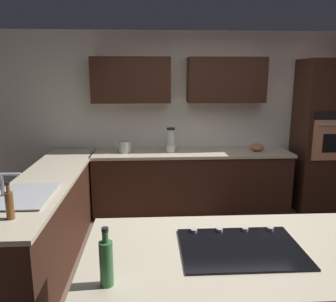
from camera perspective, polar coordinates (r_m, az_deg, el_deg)
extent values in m
plane|color=brown|center=(3.72, 8.77, -19.80)|extent=(14.00, 14.00, 0.00)
cube|color=white|center=(5.26, 4.57, 5.07)|extent=(6.00, 0.10, 2.60)
cube|color=#381E14|center=(5.07, 9.61, 11.53)|extent=(1.10, 0.34, 0.63)
cube|color=#381E14|center=(4.95, -6.14, 11.62)|extent=(1.10, 0.34, 0.63)
cube|color=#381E14|center=(5.07, 3.85, -5.30)|extent=(2.80, 0.60, 0.86)
cube|color=beige|center=(4.95, 3.92, -0.34)|extent=(2.84, 0.64, 0.04)
cube|color=#381E14|center=(4.09, -19.07, -10.46)|extent=(0.60, 2.90, 0.86)
cube|color=beige|center=(3.94, -19.54, -4.41)|extent=(0.64, 2.94, 0.04)
cube|color=beige|center=(2.32, 11.96, -16.06)|extent=(1.98, 1.06, 0.04)
cube|color=#381E14|center=(5.50, 24.59, 2.16)|extent=(0.80, 0.60, 2.20)
cube|color=#515456|center=(3.53, -21.58, -6.07)|extent=(0.40, 0.30, 0.02)
cube|color=#515456|center=(3.23, -23.45, -7.96)|extent=(0.40, 0.30, 0.02)
cube|color=#B7BABF|center=(3.37, -22.48, -6.83)|extent=(0.46, 0.70, 0.01)
cylinder|color=#B7BABF|center=(3.42, -25.79, -5.25)|extent=(0.03, 0.03, 0.22)
cylinder|color=#B7BABF|center=(3.36, -24.71, -3.49)|extent=(0.18, 0.02, 0.02)
cube|color=black|center=(2.31, 11.99, -15.47)|extent=(0.76, 0.56, 0.01)
cylinder|color=#B2B2B7|center=(2.57, 16.61, -12.24)|extent=(0.04, 0.04, 0.02)
cylinder|color=#B2B2B7|center=(2.52, 12.66, -12.56)|extent=(0.04, 0.04, 0.02)
cylinder|color=#B2B2B7|center=(2.48, 8.55, -12.82)|extent=(0.04, 0.04, 0.02)
cylinder|color=#B2B2B7|center=(2.45, 4.32, -13.02)|extent=(0.04, 0.04, 0.02)
cylinder|color=silver|center=(4.91, 0.46, 0.47)|extent=(0.15, 0.15, 0.11)
cylinder|color=silver|center=(4.87, 0.46, 2.33)|extent=(0.11, 0.11, 0.21)
cylinder|color=black|center=(4.85, 0.46, 3.71)|extent=(0.12, 0.12, 0.03)
ellipsoid|color=#CC724C|center=(5.14, 14.51, 0.61)|extent=(0.20, 0.20, 0.11)
cylinder|color=#B7BABF|center=(4.90, -7.15, 0.67)|extent=(0.18, 0.18, 0.16)
cylinder|color=brown|center=(2.90, -24.77, -8.24)|extent=(0.06, 0.06, 0.21)
cylinder|color=brown|center=(2.86, -25.02, -5.66)|extent=(0.03, 0.03, 0.06)
cylinder|color=black|center=(2.85, -25.10, -4.90)|extent=(0.03, 0.03, 0.02)
cylinder|color=#336B38|center=(1.90, -10.18, -17.93)|extent=(0.07, 0.07, 0.24)
cylinder|color=#336B38|center=(1.83, -10.37, -13.82)|extent=(0.03, 0.03, 0.06)
cylinder|color=black|center=(1.81, -10.42, -12.69)|extent=(0.04, 0.04, 0.02)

